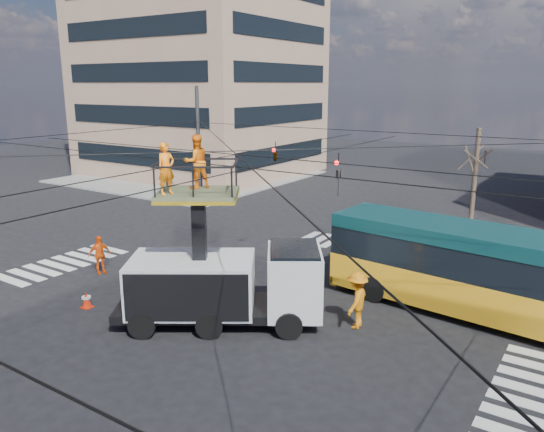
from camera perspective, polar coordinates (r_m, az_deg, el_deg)
The scene contains 11 objects.
ground at distance 19.67m, azimuth -3.95°, elevation -10.33°, with size 120.00×120.00×0.00m, color black.
sidewalk_nw at distance 48.21m, azimuth -8.82°, elevation 4.24°, with size 18.00×18.00×0.12m, color slate.
crosswalks at distance 19.67m, azimuth -3.95°, elevation -10.31°, with size 22.40×22.40×0.02m, color silver, non-canonical shape.
building_tower at distance 50.88m, azimuth -7.97°, elevation 21.68°, with size 18.06×16.06×30.00m.
overhead_network at distance 18.69m, azimuth -3.60°, elevation 2.22°, with size 24.24×24.24×8.00m.
tree_a at distance 28.56m, azimuth 21.17°, elevation 6.09°, with size 2.00×2.00×6.00m.
utility_truck at distance 18.17m, azimuth -5.20°, elevation -5.35°, with size 7.13×5.73×6.48m.
city_bus at distance 19.89m, azimuth 24.11°, elevation -5.95°, with size 13.02×3.93×3.20m.
traffic_cone at distance 21.09m, azimuth -19.33°, elevation -8.48°, with size 0.36×0.36×0.63m, color red.
worker_ground at distance 24.40m, azimuth -18.07°, elevation -3.97°, with size 1.00×0.42×1.71m, color #DE4D0E.
flagger at distance 18.40m, azimuth 9.11°, elevation -8.92°, with size 1.28×0.73×1.97m, color orange.
Camera 1 is at (10.92, -14.22, 8.10)m, focal length 35.00 mm.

